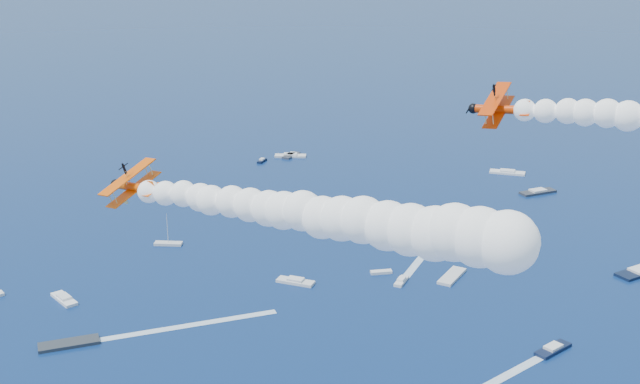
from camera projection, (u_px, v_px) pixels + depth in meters
The scene contains 5 objects.
biplane_lead at pixel (501, 109), 108.48m from camera, with size 8.36×9.38×5.65m, color #DF3704, non-canonical shape.
biplane_trail at pixel (135, 187), 105.74m from camera, with size 8.05×9.03×5.44m, color #F25105, non-canonical shape.
smoke_trail_trail at pixel (303, 213), 90.90m from camera, with size 52.84×9.02×10.09m, color white, non-canonical shape.
spectator_boats at pixel (495, 274), 202.43m from camera, with size 197.01×187.47×0.70m.
boat_wakes at pixel (438, 367), 161.49m from camera, with size 144.38×126.23×0.04m.
Camera 1 is at (59.60, -62.84, 83.33)m, focal length 46.80 mm.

